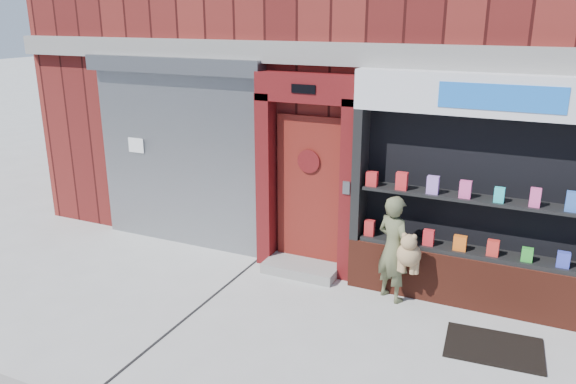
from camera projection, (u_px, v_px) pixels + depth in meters
The scene contains 6 objects.
ground at pixel (302, 343), 6.53m from camera, with size 80.00×80.00×0.00m, color #9E9E99.
shutter_bay at pixel (178, 142), 8.88m from camera, with size 3.10×0.30×3.04m.
red_door_bay at pixel (307, 175), 8.00m from camera, with size 1.52×0.58×2.90m.
pharmacy_bay at pixel (489, 206), 6.99m from camera, with size 3.50×0.41×3.00m.
woman at pixel (396, 249), 7.32m from camera, with size 0.71×0.60×1.45m.
doormat at pixel (494, 347), 6.42m from camera, with size 1.07×0.75×0.03m, color black.
Camera 1 is at (2.24, -5.23, 3.66)m, focal length 35.00 mm.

